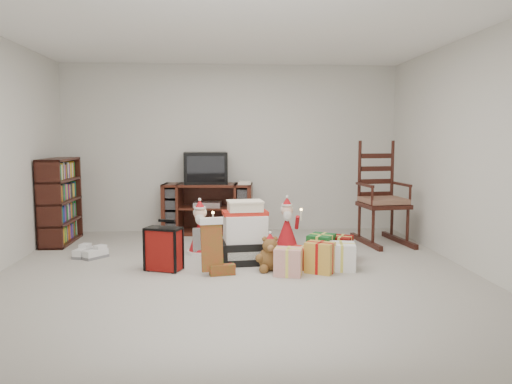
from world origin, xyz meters
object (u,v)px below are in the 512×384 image
(teddy_bear, at_px, (270,256))
(sneaker_pair, at_px, (89,253))
(gift_pile, at_px, (245,236))
(tv_stand, at_px, (208,209))
(bookshelf, at_px, (60,202))
(mrs_claus_figurine, at_px, (200,233))
(red_suitcase, at_px, (164,249))
(gift_cluster, at_px, (317,255))
(rocking_chair, at_px, (382,207))
(crt_television, at_px, (205,168))
(santa_figurine, at_px, (287,229))

(teddy_bear, distance_m, sneaker_pair, 2.20)
(gift_pile, height_order, teddy_bear, gift_pile)
(gift_pile, bearing_deg, sneaker_pair, 162.75)
(tv_stand, relative_size, bookshelf, 1.17)
(mrs_claus_figurine, xyz_separation_m, sneaker_pair, (-1.31, -0.11, -0.20))
(bookshelf, distance_m, red_suitcase, 2.20)
(red_suitcase, distance_m, sneaker_pair, 1.16)
(bookshelf, xyz_separation_m, red_suitcase, (1.55, -1.53, -0.31))
(gift_cluster, bearing_deg, rocking_chair, 47.57)
(teddy_bear, relative_size, mrs_claus_figurine, 0.54)
(tv_stand, distance_m, red_suitcase, 2.08)
(bookshelf, height_order, gift_pile, bookshelf)
(bookshelf, bearing_deg, rocking_chair, -3.40)
(tv_stand, relative_size, sneaker_pair, 3.14)
(mrs_claus_figurine, relative_size, sneaker_pair, 1.57)
(rocking_chair, distance_m, red_suitcase, 3.06)
(gift_pile, height_order, mrs_claus_figurine, gift_pile)
(mrs_claus_figurine, bearing_deg, teddy_bear, -46.58)
(sneaker_pair, bearing_deg, mrs_claus_figurine, 29.32)
(sneaker_pair, xyz_separation_m, crt_television, (1.33, 1.43, 0.92))
(tv_stand, bearing_deg, gift_pile, -69.00)
(mrs_claus_figurine, height_order, sneaker_pair, mrs_claus_figurine)
(sneaker_pair, bearing_deg, santa_figurine, 31.20)
(teddy_bear, relative_size, gift_cluster, 0.33)
(rocking_chair, distance_m, gift_pile, 2.15)
(tv_stand, xyz_separation_m, crt_television, (-0.03, 0.03, 0.60))
(rocking_chair, bearing_deg, gift_cluster, -140.17)
(rocking_chair, xyz_separation_m, gift_cluster, (-1.10, -1.21, -0.36))
(teddy_bear, distance_m, crt_television, 2.41)
(mrs_claus_figurine, distance_m, gift_cluster, 1.49)
(santa_figurine, xyz_separation_m, crt_television, (-1.06, 1.15, 0.71))
(santa_figurine, xyz_separation_m, mrs_claus_figurine, (-1.09, -0.17, -0.00))
(gift_cluster, bearing_deg, mrs_claus_figurine, 152.50)
(tv_stand, height_order, gift_cluster, tv_stand)
(crt_television, bearing_deg, sneaker_pair, -136.15)
(gift_pile, relative_size, mrs_claus_figurine, 1.04)
(gift_pile, distance_m, red_suitcase, 0.93)
(gift_pile, distance_m, sneaker_pair, 1.89)
(sneaker_pair, relative_size, crt_television, 0.66)
(bookshelf, xyz_separation_m, santa_figurine, (2.99, -0.61, -0.29))
(crt_television, bearing_deg, mrs_claus_figurine, -94.33)
(rocking_chair, height_order, red_suitcase, rocking_chair)
(teddy_bear, distance_m, mrs_claus_figurine, 1.13)
(bookshelf, distance_m, gift_pile, 2.75)
(gift_pile, height_order, red_suitcase, gift_pile)
(red_suitcase, xyz_separation_m, sneaker_pair, (-0.95, 0.64, -0.18))
(tv_stand, bearing_deg, gift_cluster, -51.41)
(teddy_bear, height_order, crt_television, crt_television)
(bookshelf, xyz_separation_m, gift_pile, (2.43, -1.26, -0.25))
(bookshelf, bearing_deg, santa_figurine, -11.54)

